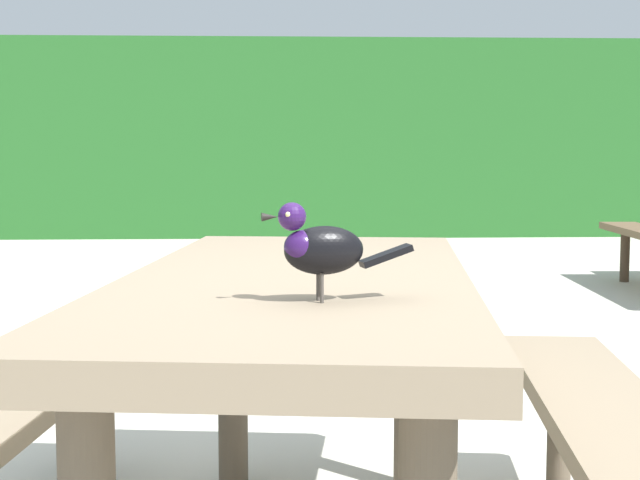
# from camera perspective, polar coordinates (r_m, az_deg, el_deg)

# --- Properties ---
(hedge_wall) EXTENTS (28.00, 2.04, 2.22)m
(hedge_wall) POSITION_cam_1_polar(r_m,az_deg,el_deg) (11.78, -2.00, 5.94)
(hedge_wall) COLOR #235B23
(hedge_wall) RESTS_ON ground
(picnic_table_foreground) EXTENTS (1.87, 1.90, 0.74)m
(picnic_table_foreground) POSITION_cam_1_polar(r_m,az_deg,el_deg) (2.21, -1.30, -6.76)
(picnic_table_foreground) COLOR #84725B
(picnic_table_foreground) RESTS_ON ground
(bird_grackle) EXTENTS (0.28, 0.10, 0.18)m
(bird_grackle) POSITION_cam_1_polar(r_m,az_deg,el_deg) (1.78, -0.09, -0.38)
(bird_grackle) COLOR black
(bird_grackle) RESTS_ON picnic_table_foreground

